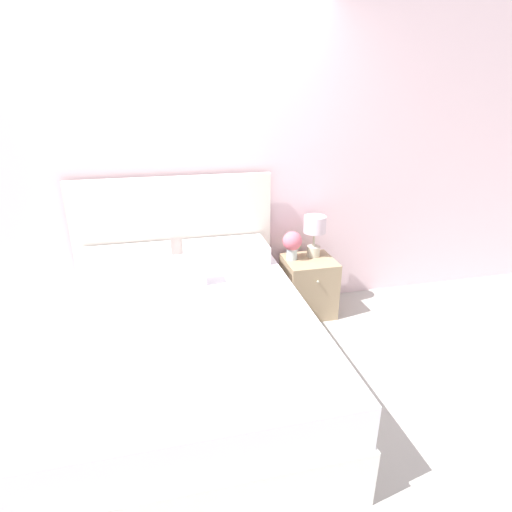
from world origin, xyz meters
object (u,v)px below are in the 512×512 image
Objects in this scene: table_lamp at (315,229)px; flower_vase at (293,243)px; bed at (187,342)px; nightstand at (308,286)px.

flower_vase is (-0.20, -0.02, -0.10)m from table_lamp.
bed reaches higher than nightstand.
flower_vase is (0.96, 0.76, 0.33)m from bed.
flower_vase is at bearing 38.63° from bed.
flower_vase reaches higher than nightstand.
table_lamp is at bearing 6.68° from flower_vase.
bed reaches higher than table_lamp.
nightstand is (1.10, 0.72, -0.06)m from bed.
bed is 5.64× the size of table_lamp.
table_lamp is (0.06, 0.07, 0.49)m from nightstand.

